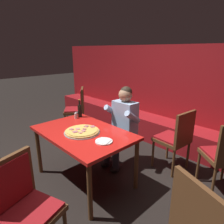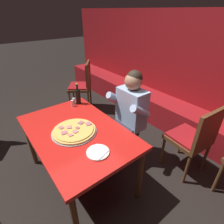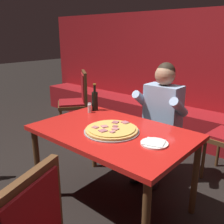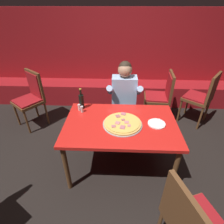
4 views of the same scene
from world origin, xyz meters
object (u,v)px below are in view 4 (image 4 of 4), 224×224
object	(u,v)px
shaker_oregano	(79,108)
pizza	(123,123)
main_dining_table	(121,128)
shaker_black_pepper	(82,109)
dining_chair_far_right	(203,95)
beer_bottle	(81,101)
dining_chair_side_aisle	(191,223)
dining_chair_near_left	(31,96)
plate_white_paper	(157,124)
diner_seated_blue_shirt	(124,99)
dining_chair_far_left	(162,94)

from	to	relation	value
shaker_oregano	pizza	bearing A→B (deg)	-27.52
main_dining_table	shaker_oregano	world-z (taller)	shaker_oregano
shaker_black_pepper	dining_chair_far_right	xyz separation A→B (m)	(1.97, 0.88, -0.20)
beer_bottle	dining_chair_side_aisle	size ratio (longest dim) A/B	0.30
beer_bottle	dining_chair_near_left	distance (m)	1.27
plate_white_paper	dining_chair_side_aisle	world-z (taller)	dining_chair_side_aisle
diner_seated_blue_shirt	dining_chair_side_aisle	bearing A→B (deg)	-73.86
plate_white_paper	diner_seated_blue_shirt	size ratio (longest dim) A/B	0.16
main_dining_table	dining_chair_far_right	world-z (taller)	dining_chair_far_right
plate_white_paper	dining_chair_side_aisle	bearing A→B (deg)	-83.43
shaker_oregano	diner_seated_blue_shirt	size ratio (longest dim) A/B	0.07
beer_bottle	dining_chair_far_right	distance (m)	2.16
shaker_oregano	dining_chair_near_left	bearing A→B (deg)	145.20
dining_chair_near_left	dining_chair_side_aisle	distance (m)	2.93
dining_chair_near_left	dining_chair_far_right	distance (m)	3.05
dining_chair_near_left	pizza	bearing A→B (deg)	-32.30
plate_white_paper	diner_seated_blue_shirt	distance (m)	0.79
beer_bottle	shaker_black_pepper	world-z (taller)	beer_bottle
main_dining_table	diner_seated_blue_shirt	world-z (taller)	diner_seated_blue_shirt
main_dining_table	dining_chair_side_aisle	bearing A→B (deg)	-61.90
shaker_oregano	shaker_black_pepper	world-z (taller)	same
main_dining_table	dining_chair_far_left	bearing A→B (deg)	57.14
pizza	diner_seated_blue_shirt	xyz separation A→B (m)	(0.03, 0.72, -0.07)
dining_chair_side_aisle	shaker_oregano	bearing A→B (deg)	130.48
diner_seated_blue_shirt	dining_chair_side_aisle	size ratio (longest dim) A/B	1.31
main_dining_table	plate_white_paper	size ratio (longest dim) A/B	6.50
shaker_black_pepper	dining_chair_side_aisle	xyz separation A→B (m)	(1.06, -1.25, -0.22)
shaker_oregano	diner_seated_blue_shirt	world-z (taller)	diner_seated_blue_shirt
pizza	shaker_oregano	distance (m)	0.65
dining_chair_near_left	dining_chair_far_left	distance (m)	2.34
main_dining_table	pizza	bearing A→B (deg)	-56.84
shaker_oregano	dining_chair_far_left	bearing A→B (deg)	34.28
pizza	dining_chair_side_aisle	distance (m)	1.14
main_dining_table	dining_chair_side_aisle	world-z (taller)	dining_chair_side_aisle
beer_bottle	dining_chair_side_aisle	bearing A→B (deg)	-51.34
main_dining_table	dining_chair_far_right	size ratio (longest dim) A/B	1.36
beer_bottle	dining_chair_side_aisle	world-z (taller)	beer_bottle
beer_bottle	shaker_black_pepper	size ratio (longest dim) A/B	3.40
beer_bottle	dining_chair_near_left	size ratio (longest dim) A/B	0.29
shaker_oregano	dining_chair_far_left	size ratio (longest dim) A/B	0.09
beer_bottle	shaker_oregano	size ratio (longest dim) A/B	3.40
shaker_oregano	shaker_black_pepper	xyz separation A→B (m)	(0.04, -0.05, 0.00)
shaker_black_pepper	main_dining_table	bearing A→B (deg)	-23.49
plate_white_paper	shaker_oregano	size ratio (longest dim) A/B	2.44
shaker_black_pepper	dining_chair_far_left	world-z (taller)	dining_chair_far_left
main_dining_table	dining_chair_side_aisle	xyz separation A→B (m)	(0.55, -1.03, -0.11)
dining_chair_far_left	shaker_black_pepper	bearing A→B (deg)	-143.42
shaker_black_pepper	diner_seated_blue_shirt	size ratio (longest dim) A/B	0.07
main_dining_table	shaker_black_pepper	distance (m)	0.57
shaker_oregano	dining_chair_near_left	xyz separation A→B (m)	(-1.03, 0.71, -0.21)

